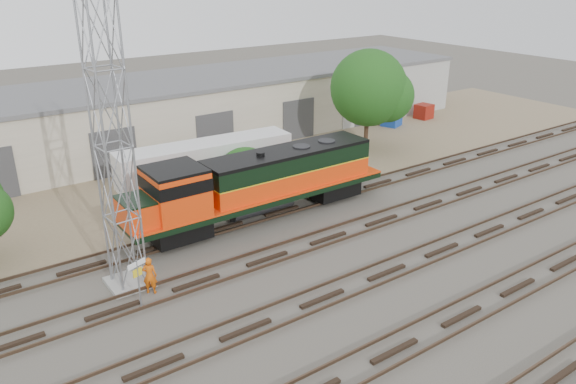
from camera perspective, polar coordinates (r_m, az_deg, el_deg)
ground at (r=29.90m, az=5.93°, el=-5.89°), size 140.00×140.00×0.00m
dirt_strip at (r=41.33m, az=-7.76°, el=2.16°), size 80.00×16.00×0.02m
tracks at (r=27.97m, az=9.98°, el=-8.05°), size 80.00×20.40×0.28m
warehouse at (r=47.54m, az=-12.44°, el=7.83°), size 58.40×10.40×5.30m
locomotive at (r=32.39m, az=-3.19°, el=0.93°), size 16.50×2.90×3.97m
signal_tower at (r=25.19m, az=-17.27°, el=3.91°), size 1.98×1.98×13.38m
sign_post at (r=25.20m, az=-15.02°, el=-8.14°), size 0.90×0.34×2.29m
worker at (r=26.44m, az=-13.88°, el=-8.23°), size 0.79×0.75×1.81m
semi_trailer at (r=36.52m, az=-7.91°, el=3.12°), size 11.58×3.04×3.52m
dumpster_blue at (r=53.36m, az=10.48°, el=7.40°), size 2.02×1.96×1.50m
dumpster_red at (r=56.67m, az=13.63°, el=7.95°), size 1.66×1.58×1.40m
tree_mid at (r=35.17m, az=-3.90°, el=1.39°), size 3.94×3.76×3.76m
tree_east at (r=44.82m, az=8.67°, el=10.22°), size 6.27×5.97×8.06m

